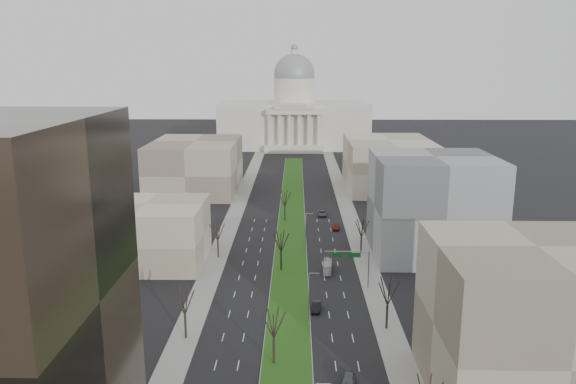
# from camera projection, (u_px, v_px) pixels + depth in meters

# --- Properties ---
(ground) EXTENTS (600.00, 600.00, 0.00)m
(ground) POSITION_uv_depth(u_px,v_px,m) (292.00, 221.00, 164.55)
(ground) COLOR black
(ground) RESTS_ON ground
(median) EXTENTS (8.00, 222.03, 0.20)m
(median) POSITION_uv_depth(u_px,v_px,m) (292.00, 222.00, 163.54)
(median) COLOR #999993
(median) RESTS_ON ground
(sidewalk_left) EXTENTS (5.00, 330.00, 0.15)m
(sidewalk_left) POSITION_uv_depth(u_px,v_px,m) (221.00, 248.00, 140.44)
(sidewalk_left) COLOR gray
(sidewalk_left) RESTS_ON ground
(sidewalk_right) EXTENTS (5.00, 330.00, 0.15)m
(sidewalk_right) POSITION_uv_depth(u_px,v_px,m) (361.00, 249.00, 139.92)
(sidewalk_right) COLOR gray
(sidewalk_right) RESTS_ON ground
(capitol) EXTENTS (80.00, 46.00, 55.00)m
(capitol) POSITION_uv_depth(u_px,v_px,m) (294.00, 117.00, 306.57)
(capitol) COLOR beige
(capitol) RESTS_ON ground
(building_beige_left) EXTENTS (26.00, 22.00, 14.00)m
(building_beige_left) POSITION_uv_depth(u_px,v_px,m) (147.00, 233.00, 129.37)
(building_beige_left) COLOR tan
(building_beige_left) RESTS_ON ground
(building_tan_right) EXTENTS (26.00, 24.00, 22.00)m
(building_tan_right) POSITION_uv_depth(u_px,v_px,m) (529.00, 324.00, 75.85)
(building_tan_right) COLOR gray
(building_tan_right) RESTS_ON ground
(building_grey_right) EXTENTS (28.00, 26.00, 24.00)m
(building_grey_right) POSITION_uv_depth(u_px,v_px,m) (433.00, 206.00, 134.05)
(building_grey_right) COLOR slate
(building_grey_right) RESTS_ON ground
(building_far_left) EXTENTS (30.00, 40.00, 18.00)m
(building_far_left) POSITION_uv_depth(u_px,v_px,m) (196.00, 166.00, 202.00)
(building_far_left) COLOR gray
(building_far_left) RESTS_ON ground
(building_far_right) EXTENTS (30.00, 40.00, 18.00)m
(building_far_right) POSITION_uv_depth(u_px,v_px,m) (388.00, 164.00, 205.82)
(building_far_right) COLOR tan
(building_far_right) RESTS_ON ground
(tree_left_mid) EXTENTS (5.40, 5.40, 9.72)m
(tree_left_mid) POSITION_uv_depth(u_px,v_px,m) (184.00, 300.00, 93.10)
(tree_left_mid) COLOR black
(tree_left_mid) RESTS_ON ground
(tree_left_far) EXTENTS (5.28, 5.28, 9.50)m
(tree_left_far) POSITION_uv_depth(u_px,v_px,m) (218.00, 230.00, 132.09)
(tree_left_far) COLOR black
(tree_left_far) RESTS_ON ground
(tree_right_mid) EXTENTS (5.52, 5.52, 9.94)m
(tree_right_mid) POSITION_uv_depth(u_px,v_px,m) (388.00, 291.00, 96.44)
(tree_right_mid) COLOR black
(tree_right_mid) RESTS_ON ground
(tree_right_far) EXTENTS (5.04, 5.04, 9.07)m
(tree_right_far) POSITION_uv_depth(u_px,v_px,m) (362.00, 227.00, 135.54)
(tree_right_far) COLOR black
(tree_right_far) RESTS_ON ground
(tree_median_a) EXTENTS (5.40, 5.40, 9.72)m
(tree_median_a) POSITION_uv_depth(u_px,v_px,m) (274.00, 322.00, 85.08)
(tree_median_a) COLOR black
(tree_median_a) RESTS_ON ground
(tree_median_b) EXTENTS (5.40, 5.40, 9.72)m
(tree_median_b) POSITION_uv_depth(u_px,v_px,m) (281.00, 241.00, 124.04)
(tree_median_b) COLOR black
(tree_median_b) RESTS_ON ground
(tree_median_c) EXTENTS (5.40, 5.40, 9.72)m
(tree_median_c) POSITION_uv_depth(u_px,v_px,m) (285.00, 198.00, 163.00)
(tree_median_c) COLOR black
(tree_median_c) RESTS_ON ground
(streetlamp_median_b) EXTENTS (1.90, 0.20, 9.16)m
(streetlamp_median_b) POSITION_uv_depth(u_px,v_px,m) (309.00, 296.00, 100.09)
(streetlamp_median_b) COLOR gray
(streetlamp_median_b) RESTS_ON ground
(streetlamp_median_c) EXTENTS (1.90, 0.20, 9.16)m
(streetlamp_median_c) POSITION_uv_depth(u_px,v_px,m) (306.00, 230.00, 139.06)
(streetlamp_median_c) COLOR gray
(streetlamp_median_c) RESTS_ON ground
(mast_arm_signs) EXTENTS (9.12, 0.24, 8.09)m
(mast_arm_signs) POSITION_uv_depth(u_px,v_px,m) (356.00, 260.00, 114.29)
(mast_arm_signs) COLOR gray
(mast_arm_signs) RESTS_ON ground
(car_grey_near) EXTENTS (2.86, 5.29, 1.71)m
(car_grey_near) POSITION_uv_depth(u_px,v_px,m) (348.00, 380.00, 80.60)
(car_grey_near) COLOR #494C50
(car_grey_near) RESTS_ON ground
(car_black) EXTENTS (2.02, 4.70, 1.51)m
(car_black) POSITION_uv_depth(u_px,v_px,m) (316.00, 307.00, 105.17)
(car_black) COLOR black
(car_black) RESTS_ON ground
(car_red) EXTENTS (2.23, 4.73, 1.33)m
(car_red) POSITION_uv_depth(u_px,v_px,m) (336.00, 227.00, 156.14)
(car_red) COLOR maroon
(car_red) RESTS_ON ground
(car_grey_far) EXTENTS (2.76, 5.62, 1.54)m
(car_grey_far) POSITION_uv_depth(u_px,v_px,m) (322.00, 213.00, 170.16)
(car_grey_far) COLOR #4F5157
(car_grey_far) RESTS_ON ground
(box_van) EXTENTS (2.36, 7.79, 2.14)m
(box_van) POSITION_uv_depth(u_px,v_px,m) (328.00, 266.00, 124.99)
(box_van) COLOR silver
(box_van) RESTS_ON ground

